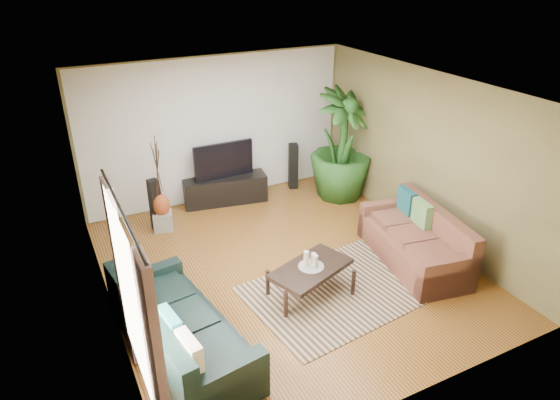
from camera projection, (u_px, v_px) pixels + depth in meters
floor at (286, 268)px, 7.50m from camera, size 5.50×5.50×0.00m
ceiling at (287, 90)px, 6.31m from camera, size 5.50×5.50×0.00m
wall_back at (217, 130)px, 9.11m from camera, size 5.00×0.00×5.00m
wall_front at (421, 295)px, 4.71m from camera, size 5.00×0.00×5.00m
wall_left at (99, 226)px, 5.89m from camera, size 0.00×5.50×5.50m
wall_right at (426, 157)px, 7.92m from camera, size 0.00×5.50×5.50m
backwall_panel at (217, 130)px, 9.10m from camera, size 4.90×0.00×4.90m
window_pane at (129, 297)px, 4.60m from camera, size 0.00×1.80×1.80m
curtain_near at (158, 369)px, 4.13m from camera, size 0.08×0.35×2.20m
curtain_far at (122, 276)px, 5.33m from camera, size 0.08×0.35×2.20m
curtain_rod at (120, 209)px, 4.22m from camera, size 0.03×1.90×0.03m
sofa_left at (181, 325)px, 5.71m from camera, size 1.28×2.35×0.85m
sofa_right at (414, 237)px, 7.48m from camera, size 1.20×2.08×0.85m
area_rug at (339, 291)px, 6.98m from camera, size 2.65×2.02×0.01m
coffee_table at (311, 281)px, 6.81m from camera, size 1.27×0.96×0.46m
candle_tray at (311, 266)px, 6.70m from camera, size 0.35×0.35×0.02m
candle_tall at (306, 259)px, 6.65m from camera, size 0.07×0.07×0.23m
candle_mid at (315, 261)px, 6.65m from camera, size 0.07×0.07×0.17m
candle_short at (313, 258)px, 6.74m from camera, size 0.07×0.07×0.14m
tv_stand at (225, 189)px, 9.39m from camera, size 1.60×0.73×0.51m
television at (224, 160)px, 9.13m from camera, size 1.13×0.06×0.67m
speaker_left at (155, 205)px, 8.40m from camera, size 0.19×0.21×0.90m
speaker_right at (293, 166)px, 9.89m from camera, size 0.21×0.22×0.92m
potted_plant at (342, 145)px, 9.29m from camera, size 1.50×1.50×2.08m
plant_pot at (339, 188)px, 9.69m from camera, size 0.38×0.38×0.30m
pedestal at (163, 221)px, 8.50m from camera, size 0.38×0.38×0.31m
vase at (161, 205)px, 8.37m from camera, size 0.29×0.29×0.40m
side_table at (128, 283)px, 6.75m from camera, size 0.49×0.49×0.49m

